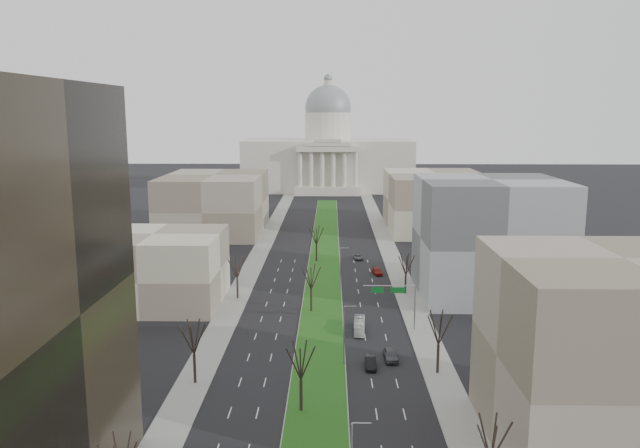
# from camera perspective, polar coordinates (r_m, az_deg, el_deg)

# --- Properties ---
(ground) EXTENTS (600.00, 600.00, 0.00)m
(ground) POSITION_cam_1_polar(r_m,az_deg,el_deg) (157.81, 0.39, -3.47)
(ground) COLOR black
(ground) RESTS_ON ground
(median) EXTENTS (8.00, 222.03, 0.20)m
(median) POSITION_cam_1_polar(r_m,az_deg,el_deg) (156.81, 0.39, -3.52)
(median) COLOR #999993
(median) RESTS_ON ground
(sidewalk_left) EXTENTS (5.00, 330.00, 0.15)m
(sidewalk_left) POSITION_cam_1_polar(r_m,az_deg,el_deg) (135.01, -7.22, -5.89)
(sidewalk_left) COLOR gray
(sidewalk_left) RESTS_ON ground
(sidewalk_right) EXTENTS (5.00, 330.00, 0.15)m
(sidewalk_right) POSITION_cam_1_polar(r_m,az_deg,el_deg) (134.55, 7.78, -5.96)
(sidewalk_right) COLOR gray
(sidewalk_right) RESTS_ON ground
(capitol) EXTENTS (80.00, 46.00, 55.00)m
(capitol) POSITION_cam_1_polar(r_m,az_deg,el_deg) (303.64, 0.73, 6.26)
(capitol) COLOR beige
(capitol) RESTS_ON ground
(building_beige_left) EXTENTS (26.00, 22.00, 14.00)m
(building_beige_left) POSITION_cam_1_polar(r_m,az_deg,el_deg) (127.00, -14.89, -3.96)
(building_beige_left) COLOR gray
(building_beige_left) RESTS_ON ground
(building_tan_right) EXTENTS (26.00, 24.00, 22.00)m
(building_tan_right) POSITION_cam_1_polar(r_m,az_deg,el_deg) (77.06, 25.39, -10.81)
(building_tan_right) COLOR gray
(building_tan_right) RESTS_ON ground
(building_grey_right) EXTENTS (28.00, 26.00, 24.00)m
(building_grey_right) POSITION_cam_1_polar(r_m,az_deg,el_deg) (131.86, 15.20, -1.22)
(building_grey_right) COLOR #5D6062
(building_grey_right) RESTS_ON ground
(building_far_left) EXTENTS (30.00, 40.00, 18.00)m
(building_far_left) POSITION_cam_1_polar(r_m,az_deg,el_deg) (198.81, -9.61, 1.88)
(building_far_left) COLOR gray
(building_far_left) RESTS_ON ground
(building_far_right) EXTENTS (30.00, 40.00, 18.00)m
(building_far_right) POSITION_cam_1_polar(r_m,az_deg,el_deg) (203.08, 10.48, 2.03)
(building_far_right) COLOR gray
(building_far_right) RESTS_ON ground
(tree_left_mid) EXTENTS (5.40, 5.40, 9.72)m
(tree_left_mid) POSITION_cam_1_polar(r_m,az_deg,el_deg) (88.85, -11.50, -9.97)
(tree_left_mid) COLOR black
(tree_left_mid) RESTS_ON ground
(tree_left_far) EXTENTS (5.28, 5.28, 9.50)m
(tree_left_far) POSITION_cam_1_polar(r_m,az_deg,el_deg) (126.52, -7.60, -3.82)
(tree_left_far) COLOR black
(tree_left_far) RESTS_ON ground
(tree_right_near) EXTENTS (5.16, 5.16, 9.29)m
(tree_right_near) POSITION_cam_1_polar(r_m,az_deg,el_deg) (65.12, 15.45, -18.28)
(tree_right_near) COLOR black
(tree_right_near) RESTS_ON ground
(tree_right_mid) EXTENTS (5.52, 5.52, 9.94)m
(tree_right_mid) POSITION_cam_1_polar(r_m,az_deg,el_deg) (91.82, 10.83, -9.17)
(tree_right_mid) COLOR black
(tree_right_mid) RESTS_ON ground
(tree_right_far) EXTENTS (5.04, 5.04, 9.07)m
(tree_right_far) POSITION_cam_1_polar(r_m,az_deg,el_deg) (129.98, 7.87, -3.59)
(tree_right_far) COLOR black
(tree_right_far) RESTS_ON ground
(tree_median_a) EXTENTS (5.40, 5.40, 9.72)m
(tree_median_a) POSITION_cam_1_polar(r_m,az_deg,el_deg) (79.45, -1.77, -12.25)
(tree_median_a) COLOR black
(tree_median_a) RESTS_ON ground
(tree_median_b) EXTENTS (5.40, 5.40, 9.72)m
(tree_median_b) POSITION_cam_1_polar(r_m,az_deg,el_deg) (117.38, -0.81, -4.77)
(tree_median_b) COLOR black
(tree_median_b) RESTS_ON ground
(tree_median_c) EXTENTS (5.40, 5.40, 9.72)m
(tree_median_c) POSITION_cam_1_polar(r_m,az_deg,el_deg) (156.34, -0.34, -0.97)
(tree_median_c) COLOR black
(tree_median_c) RESTS_ON ground
(streetlamp_median_b) EXTENTS (1.90, 0.20, 9.16)m
(streetlamp_median_b) POSITION_cam_1_polar(r_m,az_deg,el_deg) (94.15, 2.25, -10.01)
(streetlamp_median_b) COLOR gray
(streetlamp_median_b) RESTS_ON ground
(streetlamp_median_c) EXTENTS (1.90, 0.20, 9.16)m
(streetlamp_median_c) POSITION_cam_1_polar(r_m,az_deg,el_deg) (132.40, 1.90, -4.01)
(streetlamp_median_c) COLOR gray
(streetlamp_median_c) RESTS_ON ground
(mast_arm_signs) EXTENTS (9.12, 0.24, 8.09)m
(mast_arm_signs) POSITION_cam_1_polar(r_m,az_deg,el_deg) (108.61, 7.27, -6.58)
(mast_arm_signs) COLOR gray
(mast_arm_signs) RESTS_ON ground
(car_grey_near) EXTENTS (2.28, 5.12, 1.71)m
(car_grey_near) POSITION_cam_1_polar(r_m,az_deg,el_deg) (97.77, 6.48, -11.77)
(car_grey_near) COLOR #47494F
(car_grey_near) RESTS_ON ground
(car_black) EXTENTS (1.60, 4.59, 1.51)m
(car_black) POSITION_cam_1_polar(r_m,az_deg,el_deg) (94.87, 4.63, -12.51)
(car_black) COLOR black
(car_black) RESTS_ON ground
(car_red) EXTENTS (2.64, 5.04, 1.39)m
(car_red) POSITION_cam_1_polar(r_m,az_deg,el_deg) (146.21, 5.26, -4.34)
(car_red) COLOR maroon
(car_red) RESTS_ON ground
(car_grey_far) EXTENTS (2.66, 4.68, 1.23)m
(car_grey_far) POSITION_cam_1_polar(r_m,az_deg,el_deg) (160.45, 3.50, -3.03)
(car_grey_far) COLOR #575860
(car_grey_far) RESTS_ON ground
(box_van) EXTENTS (2.18, 7.67, 2.11)m
(box_van) POSITION_cam_1_polar(r_m,az_deg,el_deg) (108.98, 3.61, -9.26)
(box_van) COLOR white
(box_van) RESTS_ON ground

